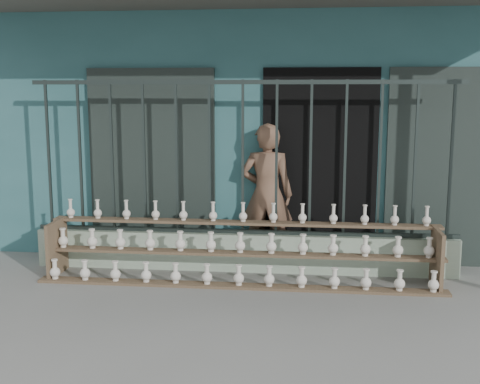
# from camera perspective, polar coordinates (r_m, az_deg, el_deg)

# --- Properties ---
(ground) EXTENTS (60.00, 60.00, 0.00)m
(ground) POSITION_cam_1_polar(r_m,az_deg,el_deg) (6.04, -1.04, -10.98)
(ground) COLOR slate
(workshop_building) EXTENTS (7.40, 6.60, 3.21)m
(workshop_building) POSITION_cam_1_polar(r_m,az_deg,el_deg) (9.88, 2.05, 6.65)
(workshop_building) COLOR #2F6165
(workshop_building) RESTS_ON ground
(parapet_wall) EXTENTS (5.00, 0.20, 0.45)m
(parapet_wall) POSITION_cam_1_polar(r_m,az_deg,el_deg) (7.20, 0.26, -5.69)
(parapet_wall) COLOR #A3BA9F
(parapet_wall) RESTS_ON ground
(security_fence) EXTENTS (5.00, 0.04, 1.80)m
(security_fence) POSITION_cam_1_polar(r_m,az_deg,el_deg) (6.99, 0.26, 3.23)
(security_fence) COLOR #283330
(security_fence) RESTS_ON parapet_wall
(shelf_rack) EXTENTS (4.50, 0.68, 0.85)m
(shelf_rack) POSITION_cam_1_polar(r_m,az_deg,el_deg) (6.77, 0.04, -5.49)
(shelf_rack) COLOR brown
(shelf_rack) RESTS_ON ground
(elderly_woman) EXTENTS (0.66, 0.46, 1.74)m
(elderly_woman) POSITION_cam_1_polar(r_m,az_deg,el_deg) (7.35, 2.56, -0.24)
(elderly_woman) COLOR brown
(elderly_woman) RESTS_ON ground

